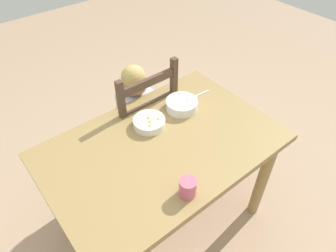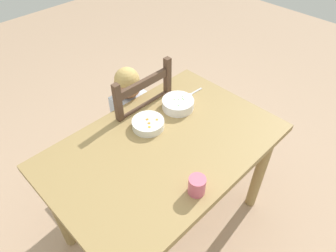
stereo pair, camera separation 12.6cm
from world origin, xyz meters
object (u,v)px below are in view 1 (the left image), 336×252
object	(u,v)px
child_figure	(139,110)
dining_table	(163,159)
bowl_of_carrots	(149,122)
dining_chair	(140,128)
spoon	(197,96)
drinking_cup	(188,188)
bowl_of_peas	(182,104)

from	to	relation	value
child_figure	dining_table	bearing A→B (deg)	-108.21
bowl_of_carrots	dining_chair	bearing A→B (deg)	68.00
spoon	drinking_cup	size ratio (longest dim) A/B	1.49
spoon	drinking_cup	xyz separation A→B (m)	(-0.53, -0.51, 0.04)
dining_table	spoon	distance (m)	0.48
dining_table	bowl_of_carrots	distance (m)	0.22
child_figure	bowl_of_carrots	bearing A→B (deg)	-112.16
child_figure	drinking_cup	world-z (taller)	child_figure
bowl_of_peas	child_figure	bearing A→B (deg)	112.18
child_figure	bowl_of_peas	xyz separation A→B (m)	(0.12, -0.29, 0.17)
bowl_of_carrots	spoon	size ratio (longest dim) A/B	1.30
dining_chair	child_figure	distance (m)	0.16
child_figure	spoon	distance (m)	0.41
child_figure	bowl_of_carrots	world-z (taller)	child_figure
drinking_cup	dining_table	bearing A→B (deg)	71.41
dining_table	child_figure	size ratio (longest dim) A/B	1.30
dining_chair	bowl_of_carrots	xyz separation A→B (m)	(-0.12, -0.29, 0.33)
child_figure	bowl_of_peas	bearing A→B (deg)	-67.82
child_figure	bowl_of_peas	world-z (taller)	child_figure
dining_chair	drinking_cup	distance (m)	0.88
dining_chair	bowl_of_carrots	bearing A→B (deg)	-112.00
dining_table	child_figure	world-z (taller)	child_figure
spoon	drinking_cup	world-z (taller)	drinking_cup
dining_chair	drinking_cup	bearing A→B (deg)	-108.31
spoon	bowl_of_carrots	bearing A→B (deg)	-175.26
bowl_of_carrots	bowl_of_peas	bearing A→B (deg)	0.01
dining_table	spoon	world-z (taller)	spoon
dining_table	spoon	bearing A→B (deg)	24.27
dining_chair	spoon	world-z (taller)	dining_chair
spoon	drinking_cup	distance (m)	0.73
bowl_of_peas	bowl_of_carrots	distance (m)	0.24
dining_table	dining_chair	size ratio (longest dim) A/B	1.22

